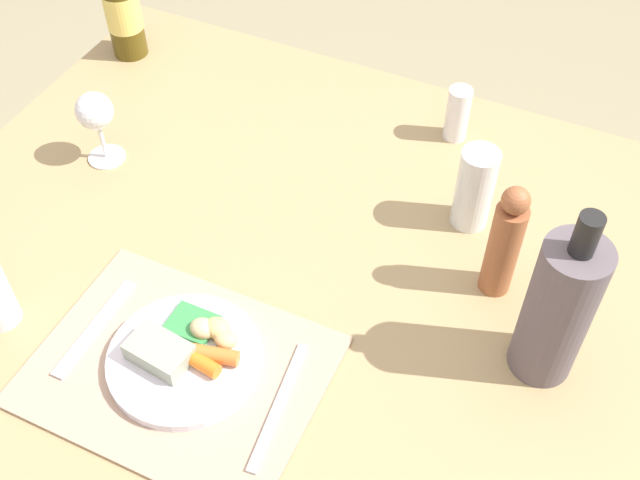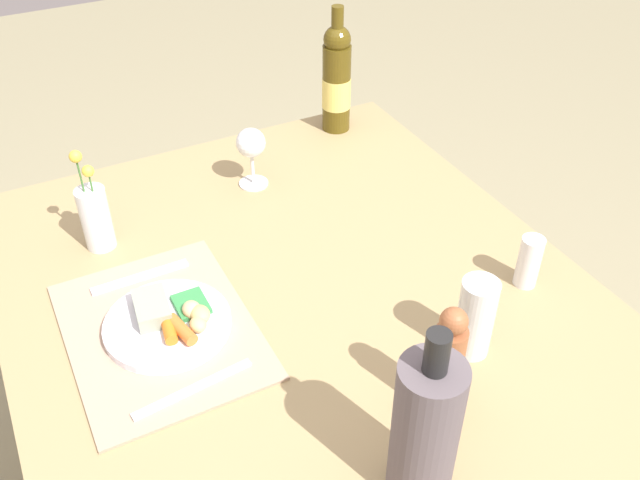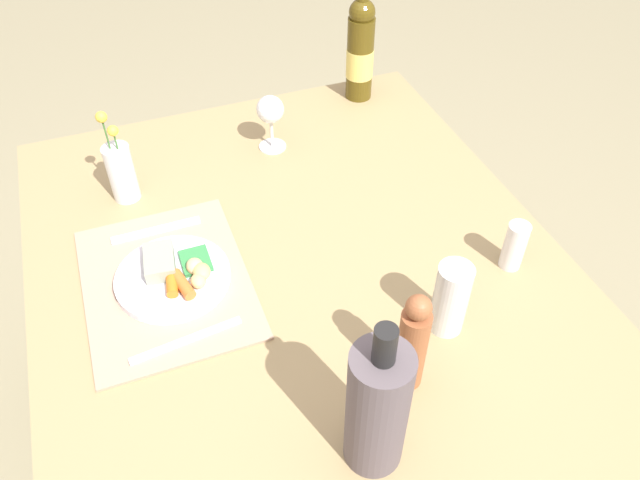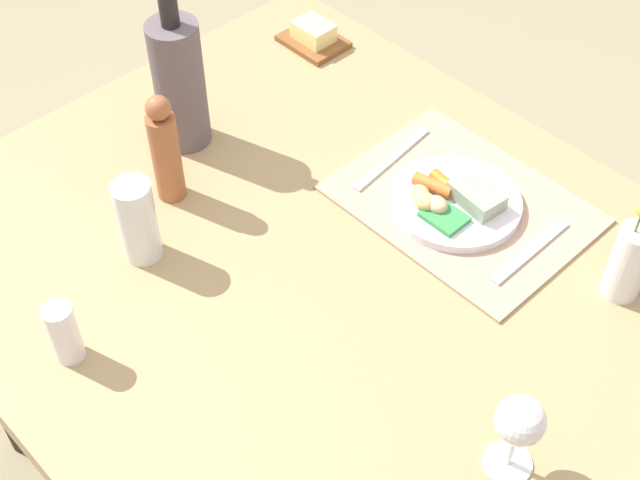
% 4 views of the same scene
% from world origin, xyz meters
% --- Properties ---
extents(dining_table, '(1.29, 1.05, 0.74)m').
position_xyz_m(dining_table, '(0.00, 0.00, 0.68)').
color(dining_table, '#A0895C').
rests_on(dining_table, ground_plane).
extents(placemat, '(0.41, 0.31, 0.01)m').
position_xyz_m(placemat, '(-0.06, -0.26, 0.74)').
color(placemat, tan).
rests_on(placemat, dining_table).
extents(dinner_plate, '(0.22, 0.22, 0.05)m').
position_xyz_m(dinner_plate, '(-0.05, -0.24, 0.76)').
color(dinner_plate, silver).
rests_on(dinner_plate, placemat).
extents(fork, '(0.02, 0.19, 0.00)m').
position_xyz_m(fork, '(-0.21, -0.25, 0.74)').
color(fork, silver).
rests_on(fork, placemat).
extents(knife, '(0.04, 0.21, 0.00)m').
position_xyz_m(knife, '(0.10, -0.25, 0.74)').
color(knife, silver).
rests_on(knife, placemat).
extents(pepper_mill, '(0.05, 0.05, 0.21)m').
position_xyz_m(pepper_mill, '(0.31, 0.08, 0.84)').
color(pepper_mill, '#9D5A35').
rests_on(pepper_mill, dining_table).
extents(wine_bottle, '(0.07, 0.07, 0.32)m').
position_xyz_m(wine_bottle, '(-0.56, 0.36, 0.87)').
color(wine_bottle, '#4E3F10').
rests_on(wine_bottle, dining_table).
extents(cooler_bottle, '(0.09, 0.09, 0.30)m').
position_xyz_m(cooler_bottle, '(0.41, -0.03, 0.86)').
color(cooler_bottle, '#5C5258').
rests_on(cooler_bottle, dining_table).
extents(water_tumbler, '(0.06, 0.06, 0.15)m').
position_xyz_m(water_tumbler, '(0.23, 0.20, 0.80)').
color(water_tumbler, silver).
rests_on(water_tumbler, dining_table).
extents(salt_shaker, '(0.04, 0.04, 0.11)m').
position_xyz_m(salt_shaker, '(0.14, 0.39, 0.79)').
color(salt_shaker, white).
rests_on(salt_shaker, dining_table).
extents(wine_glass, '(0.07, 0.07, 0.14)m').
position_xyz_m(wine_glass, '(-0.41, 0.07, 0.84)').
color(wine_glass, white).
rests_on(wine_glass, dining_table).
extents(flower_vase, '(0.06, 0.06, 0.22)m').
position_xyz_m(flower_vase, '(-0.35, -0.29, 0.81)').
color(flower_vase, silver).
rests_on(flower_vase, dining_table).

